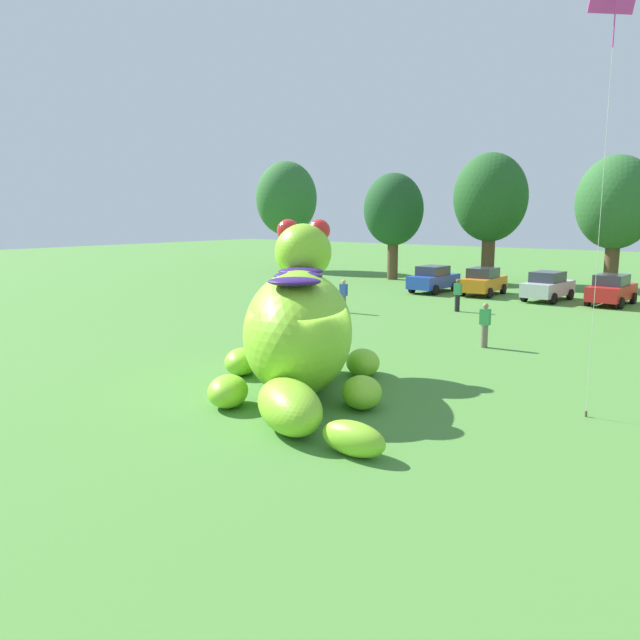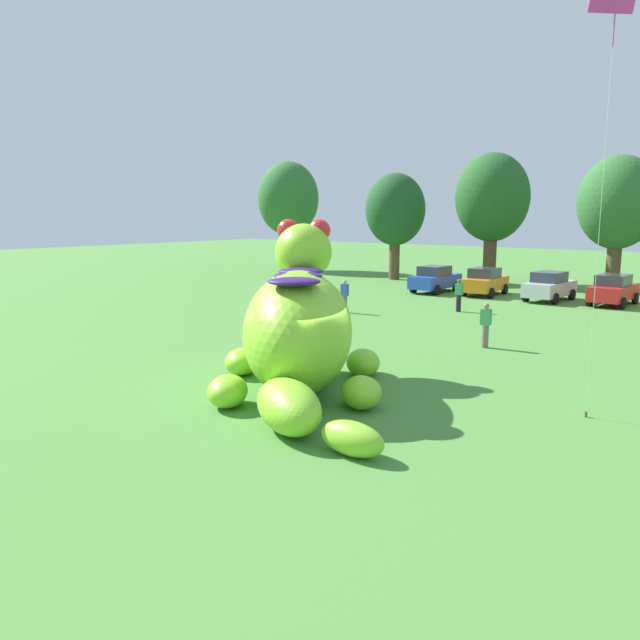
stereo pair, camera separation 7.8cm
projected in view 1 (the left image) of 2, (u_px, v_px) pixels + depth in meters
The scene contains 14 objects.
ground_plane at pixel (301, 401), 17.26m from camera, with size 160.00×160.00×0.00m, color #4C8438.
giant_inflatable_creature at pixel (299, 329), 18.10m from camera, with size 8.38×7.64×4.88m.
car_blue at pixel (433, 279), 41.03m from camera, with size 2.02×4.14×1.72m.
car_orange at pixel (483, 281), 39.56m from camera, with size 2.15×4.20×1.72m.
car_silver at pixel (548, 286), 37.01m from camera, with size 2.13×4.20×1.72m.
car_red at pixel (611, 290), 35.29m from camera, with size 2.04×4.15×1.72m.
tree_far_left at pixel (286, 199), 56.48m from camera, with size 5.43×5.43×9.63m.
tree_left at pixel (394, 210), 48.40m from camera, with size 4.57×4.57×8.10m.
tree_mid_left at pixel (490, 198), 45.60m from camera, with size 5.27×5.27×9.36m.
tree_centre_left at pixel (616, 203), 39.87m from camera, with size 4.89×4.89×8.68m.
spectator_near_inflatable at pixel (276, 297), 32.46m from camera, with size 0.38×0.26×1.71m.
spectator_mid_field at pixel (485, 325), 24.08m from camera, with size 0.38×0.26×1.71m.
spectator_by_cars at pixel (458, 295), 32.95m from camera, with size 0.38×0.26×1.71m.
spectator_far_side at pixel (344, 296), 32.61m from camera, with size 0.38×0.26×1.71m.
Camera 1 is at (10.67, -12.79, 5.05)m, focal length 35.60 mm.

